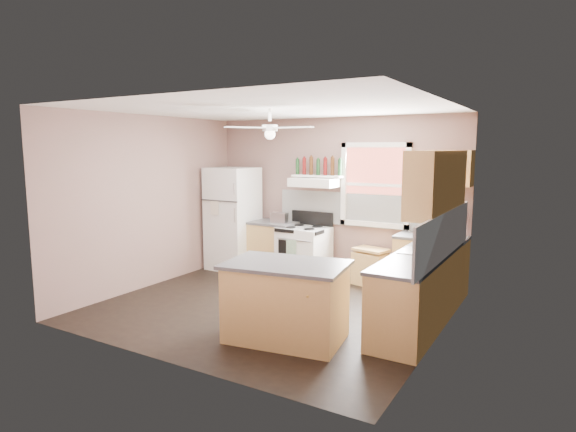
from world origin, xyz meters
The scene contains 32 objects.
floor centered at (0.00, 0.00, 0.00)m, with size 4.50×4.50×0.00m, color black.
ceiling centered at (0.00, 0.00, 2.70)m, with size 4.50×4.50×0.00m, color white.
wall_back centered at (0.00, 2.02, 1.35)m, with size 4.50×0.05×2.70m, color #795B54.
wall_right centered at (2.27, 0.00, 1.35)m, with size 0.05×4.00×2.70m, color #795B54.
wall_left centered at (-2.27, 0.00, 1.35)m, with size 0.05×4.00×2.70m, color #795B54.
backsplash_back centered at (0.45, 1.99, 1.18)m, with size 2.90×0.03×0.55m, color white.
backsplash_right centered at (2.23, 0.30, 1.18)m, with size 0.03×2.60×0.55m, color white.
window_view centered at (0.75, 1.98, 1.60)m, with size 1.00×0.02×1.20m, color brown.
window_frame centered at (0.75, 1.96, 1.60)m, with size 1.16×0.07×1.36m, color white.
refrigerator centered at (-1.79, 1.53, 0.92)m, with size 0.78×0.76×1.84m, color white.
base_cabinet_left centered at (-1.06, 1.70, 0.43)m, with size 0.90×0.60×0.86m, color tan.
counter_left centered at (-1.06, 1.70, 0.88)m, with size 0.92×0.62×0.04m, color #404043.
toaster centered at (-0.86, 1.63, 0.99)m, with size 0.28×0.16×0.18m, color silver.
stove centered at (-0.37, 1.63, 0.43)m, with size 0.79×0.64×0.86m, color white.
range_hood centered at (-0.23, 1.75, 1.62)m, with size 0.78×0.50×0.14m, color white.
bottle_shelf centered at (-0.23, 1.87, 1.72)m, with size 0.90×0.26×0.03m, color white.
cart centered at (0.79, 1.75, 0.26)m, with size 0.53×0.35×0.53m, color tan.
base_cabinet_corner centered at (1.75, 1.70, 0.43)m, with size 1.00×0.60×0.86m, color tan.
base_cabinet_right centered at (1.95, 0.30, 0.43)m, with size 0.60×2.20×0.86m, color tan.
counter_corner centered at (1.75, 1.70, 0.88)m, with size 1.02×0.62×0.04m, color #404043.
counter_right centered at (1.94, 0.30, 0.88)m, with size 0.62×2.22×0.04m, color #404043.
sink centered at (1.94, 0.50, 0.90)m, with size 0.55×0.45×0.03m, color silver.
faucet centered at (2.10, 0.50, 0.97)m, with size 0.03×0.03×0.14m, color silver.
upper_cabinet_right centered at (2.08, 0.50, 1.78)m, with size 0.33×1.80×0.76m, color tan.
upper_cabinet_corner centered at (1.95, 1.83, 1.90)m, with size 0.60×0.33×0.52m, color tan.
paper_towel centered at (2.07, 1.86, 1.25)m, with size 0.12×0.12×0.26m, color white.
island centered at (0.75, -0.85, 0.43)m, with size 1.29×0.81×0.86m, color tan.
island_top centered at (0.75, -0.85, 0.88)m, with size 1.36×0.89×0.04m, color #404043.
ceiling_fan_hub centered at (0.00, 0.00, 2.45)m, with size 0.20×0.20×0.08m, color white.
soap_bottle centered at (2.11, -0.06, 1.02)m, with size 0.09×0.09×0.24m, color silver.
red_caddy centered at (2.06, 1.20, 0.95)m, with size 0.18×0.12×0.10m, color #B31A0F.
wine_bottles centered at (-0.23, 1.87, 1.88)m, with size 0.86×0.06×0.31m.
Camera 1 is at (3.46, -5.42, 2.18)m, focal length 30.00 mm.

